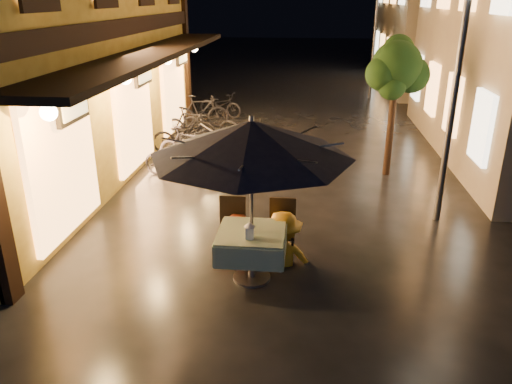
# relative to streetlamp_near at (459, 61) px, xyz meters

# --- Properties ---
(ground) EXTENTS (90.00, 90.00, 0.00)m
(ground) POSITION_rel_streetlamp_near_xyz_m (-3.00, -2.00, -2.92)
(ground) COLOR black
(ground) RESTS_ON ground
(west_building) EXTENTS (5.90, 11.40, 7.40)m
(west_building) POSITION_rel_streetlamp_near_xyz_m (-8.72, 2.00, 0.79)
(west_building) COLOR gold
(west_building) RESTS_ON ground
(east_building_far) EXTENTS (7.30, 10.30, 7.30)m
(east_building_far) POSITION_rel_streetlamp_near_xyz_m (4.49, 16.00, 0.74)
(east_building_far) COLOR #B5AB8C
(east_building_far) RESTS_ON ground
(street_tree) EXTENTS (1.43, 1.20, 3.15)m
(street_tree) POSITION_rel_streetlamp_near_xyz_m (-0.59, 2.51, -0.50)
(street_tree) COLOR black
(street_tree) RESTS_ON ground
(streetlamp_near) EXTENTS (0.36, 0.36, 4.23)m
(streetlamp_near) POSITION_rel_streetlamp_near_xyz_m (0.00, 0.00, 0.00)
(streetlamp_near) COLOR #59595E
(streetlamp_near) RESTS_ON ground
(streetlamp_far) EXTENTS (0.36, 0.36, 4.23)m
(streetlamp_far) POSITION_rel_streetlamp_near_xyz_m (0.00, 12.00, 0.00)
(streetlamp_far) COLOR #59595E
(streetlamp_far) RESTS_ON ground
(cafe_table) EXTENTS (0.99, 0.99, 0.78)m
(cafe_table) POSITION_rel_streetlamp_near_xyz_m (-3.23, -2.46, -2.33)
(cafe_table) COLOR #59595E
(cafe_table) RESTS_ON ground
(patio_umbrella) EXTENTS (2.81, 2.81, 2.46)m
(patio_umbrella) POSITION_rel_streetlamp_near_xyz_m (-3.23, -2.46, -0.77)
(patio_umbrella) COLOR #59595E
(patio_umbrella) RESTS_ON ground
(cafe_chair_left) EXTENTS (0.42, 0.42, 0.97)m
(cafe_chair_left) POSITION_rel_streetlamp_near_xyz_m (-3.63, -1.73, -2.38)
(cafe_chair_left) COLOR black
(cafe_chair_left) RESTS_ON ground
(cafe_chair_right) EXTENTS (0.42, 0.42, 0.97)m
(cafe_chair_right) POSITION_rel_streetlamp_near_xyz_m (-2.83, -1.73, -2.38)
(cafe_chair_right) COLOR black
(cafe_chair_right) RESTS_ON ground
(table_lantern) EXTENTS (0.16, 0.16, 0.25)m
(table_lantern) POSITION_rel_streetlamp_near_xyz_m (-3.23, -2.69, -2.00)
(table_lantern) COLOR white
(table_lantern) RESTS_ON cafe_table
(person_orange) EXTENTS (0.85, 0.74, 1.51)m
(person_orange) POSITION_rel_streetlamp_near_xyz_m (-3.56, -1.89, -2.16)
(person_orange) COLOR #CB491E
(person_orange) RESTS_ON ground
(person_yellow) EXTENTS (1.17, 0.83, 1.64)m
(person_yellow) POSITION_rel_streetlamp_near_xyz_m (-2.80, -1.91, -2.10)
(person_yellow) COLOR #FFAC1F
(person_yellow) RESTS_ON ground
(bicycle_0) EXTENTS (1.62, 1.01, 0.80)m
(bicycle_0) POSITION_rel_streetlamp_near_xyz_m (-5.53, 1.75, -2.52)
(bicycle_0) COLOR #222129
(bicycle_0) RESTS_ON ground
(bicycle_1) EXTENTS (1.73, 0.96, 1.00)m
(bicycle_1) POSITION_rel_streetlamp_near_xyz_m (-5.34, 2.53, -2.42)
(bicycle_1) COLOR #23222A
(bicycle_1) RESTS_ON ground
(bicycle_2) EXTENTS (1.82, 1.12, 0.90)m
(bicycle_2) POSITION_rel_streetlamp_near_xyz_m (-5.76, 3.85, -2.47)
(bicycle_2) COLOR black
(bicycle_2) RESTS_ON ground
(bicycle_3) EXTENTS (1.72, 0.99, 1.00)m
(bicycle_3) POSITION_rel_streetlamp_near_xyz_m (-5.79, 4.76, -2.42)
(bicycle_3) COLOR black
(bicycle_3) RESTS_ON ground
(bicycle_4) EXTENTS (1.96, 1.14, 0.97)m
(bicycle_4) POSITION_rel_streetlamp_near_xyz_m (-5.29, 5.11, -2.43)
(bicycle_4) COLOR black
(bicycle_4) RESTS_ON ground
(bicycle_5) EXTENTS (1.80, 0.91, 1.04)m
(bicycle_5) POSITION_rel_streetlamp_near_xyz_m (-5.83, 6.39, -2.40)
(bicycle_5) COLOR black
(bicycle_5) RESTS_ON ground
(bicycle_6) EXTENTS (1.70, 1.09, 0.84)m
(bicycle_6) POSITION_rel_streetlamp_near_xyz_m (-5.50, 8.00, -2.50)
(bicycle_6) COLOR black
(bicycle_6) RESTS_ON ground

